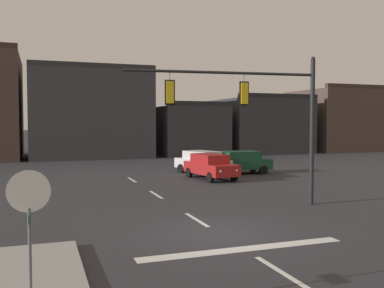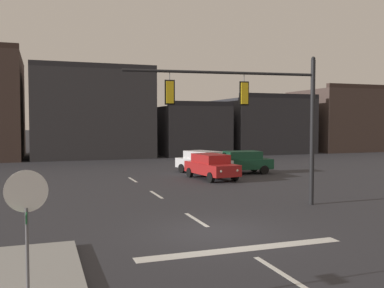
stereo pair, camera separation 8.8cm
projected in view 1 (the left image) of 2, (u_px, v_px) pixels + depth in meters
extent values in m
plane|color=#2B2B30|center=(217.00, 232.00, 14.43)|extent=(400.00, 400.00, 0.00)
cube|color=silver|center=(244.00, 249.00, 12.54)|extent=(6.40, 0.50, 0.01)
cube|color=silver|center=(280.00, 271.00, 10.66)|extent=(0.16, 2.40, 0.01)
cube|color=silver|center=(197.00, 220.00, 16.31)|extent=(0.16, 2.40, 0.01)
cube|color=silver|center=(156.00, 195.00, 21.96)|extent=(0.16, 2.40, 0.01)
cube|color=silver|center=(132.00, 180.00, 27.60)|extent=(0.16, 2.40, 0.01)
cylinder|color=black|center=(312.00, 133.00, 19.21)|extent=(0.20, 0.20, 6.44)
cylinder|color=black|center=(222.00, 73.00, 18.15)|extent=(8.31, 1.07, 0.12)
sphere|color=black|center=(313.00, 59.00, 19.05)|extent=(0.18, 0.18, 0.18)
cylinder|color=#56565B|center=(244.00, 79.00, 18.37)|extent=(0.03, 0.03, 0.35)
cube|color=gold|center=(244.00, 94.00, 18.41)|extent=(0.33, 0.27, 0.90)
sphere|color=green|center=(243.00, 87.00, 18.52)|extent=(0.20, 0.20, 0.20)
sphere|color=#2D2314|center=(243.00, 94.00, 18.53)|extent=(0.20, 0.20, 0.20)
sphere|color=black|center=(243.00, 100.00, 18.55)|extent=(0.20, 0.20, 0.20)
cube|color=black|center=(244.00, 93.00, 18.39)|extent=(0.42, 0.08, 1.02)
cylinder|color=#56565B|center=(170.00, 77.00, 17.65)|extent=(0.03, 0.03, 0.35)
cube|color=gold|center=(170.00, 92.00, 17.69)|extent=(0.33, 0.27, 0.90)
sphere|color=green|center=(169.00, 86.00, 17.80)|extent=(0.20, 0.20, 0.20)
sphere|color=#2D2314|center=(169.00, 93.00, 17.81)|extent=(0.20, 0.20, 0.20)
sphere|color=black|center=(169.00, 99.00, 17.83)|extent=(0.20, 0.20, 0.20)
cube|color=black|center=(170.00, 92.00, 17.67)|extent=(0.42, 0.08, 1.02)
cylinder|color=#56565B|center=(30.00, 267.00, 7.78)|extent=(0.06, 0.06, 2.15)
cylinder|color=white|center=(29.00, 191.00, 7.71)|extent=(0.76, 0.03, 0.76)
cylinder|color=#B21414|center=(29.00, 191.00, 7.73)|extent=(0.68, 0.03, 0.68)
cube|color=#19592D|center=(29.00, 216.00, 7.73)|extent=(0.02, 0.64, 0.16)
cube|color=#A81E1E|center=(211.00, 168.00, 27.94)|extent=(2.34, 4.59, 0.70)
cube|color=#A81E1E|center=(210.00, 158.00, 28.04)|extent=(1.90, 2.65, 0.56)
cube|color=#2D3842|center=(216.00, 160.00, 27.36)|extent=(1.54, 0.44, 0.47)
cube|color=#2D3842|center=(201.00, 157.00, 29.09)|extent=(1.54, 0.41, 0.46)
cylinder|color=black|center=(234.00, 176.00, 27.05)|extent=(0.30, 0.66, 0.64)
cylinder|color=black|center=(210.00, 177.00, 26.29)|extent=(0.30, 0.66, 0.64)
cylinder|color=black|center=(211.00, 171.00, 29.64)|extent=(0.30, 0.66, 0.64)
cylinder|color=black|center=(189.00, 172.00, 28.87)|extent=(0.30, 0.66, 0.64)
sphere|color=silver|center=(237.00, 170.00, 26.26)|extent=(0.16, 0.16, 0.16)
sphere|color=silver|center=(220.00, 171.00, 25.74)|extent=(0.16, 0.16, 0.16)
cube|color=maroon|center=(195.00, 164.00, 29.88)|extent=(1.36, 0.21, 0.12)
cube|color=silver|center=(203.00, 164.00, 30.91)|extent=(3.25, 4.75, 0.70)
cube|color=silver|center=(202.00, 155.00, 30.99)|extent=(2.37, 2.87, 0.56)
cube|color=#2D3842|center=(209.00, 156.00, 30.41)|extent=(1.51, 0.77, 0.47)
cube|color=#2D3842|center=(191.00, 154.00, 31.88)|extent=(1.50, 0.75, 0.46)
cylinder|color=black|center=(226.00, 170.00, 30.37)|extent=(0.43, 0.68, 0.64)
cylinder|color=black|center=(208.00, 172.00, 29.27)|extent=(0.43, 0.68, 0.64)
cylinder|color=black|center=(199.00, 167.00, 32.58)|extent=(0.43, 0.68, 0.64)
cylinder|color=black|center=(181.00, 168.00, 31.48)|extent=(0.43, 0.68, 0.64)
sphere|color=silver|center=(231.00, 165.00, 29.62)|extent=(0.16, 0.16, 0.16)
sphere|color=silver|center=(219.00, 166.00, 28.87)|extent=(0.16, 0.16, 0.16)
cube|color=maroon|center=(184.00, 161.00, 32.56)|extent=(1.29, 0.53, 0.12)
cube|color=#143D28|center=(240.00, 164.00, 30.86)|extent=(4.47, 1.97, 0.70)
cube|color=#143D28|center=(242.00, 155.00, 30.87)|extent=(2.53, 1.70, 0.56)
cube|color=#2D3842|center=(232.00, 156.00, 30.64)|extent=(0.31, 1.53, 0.47)
cube|color=#2D3842|center=(256.00, 155.00, 31.22)|extent=(0.28, 1.53, 0.46)
cylinder|color=black|center=(225.00, 171.00, 29.64)|extent=(0.65, 0.25, 0.64)
cylinder|color=black|center=(216.00, 169.00, 31.26)|extent=(0.65, 0.25, 0.64)
cylinder|color=black|center=(263.00, 170.00, 30.50)|extent=(0.65, 0.25, 0.64)
cylinder|color=black|center=(253.00, 167.00, 32.12)|extent=(0.65, 0.25, 0.64)
sphere|color=silver|center=(214.00, 165.00, 29.66)|extent=(0.16, 0.16, 0.16)
sphere|color=silver|center=(208.00, 163.00, 30.76)|extent=(0.16, 0.16, 0.16)
cube|color=maroon|center=(267.00, 162.00, 31.50)|extent=(0.09, 1.37, 0.12)
cube|color=#38383D|center=(90.00, 115.00, 45.50)|extent=(12.10, 8.57, 8.87)
cube|color=#2B2B30|center=(94.00, 66.00, 41.52)|extent=(12.10, 0.60, 0.50)
cube|color=#2D2D33|center=(184.00, 131.00, 50.34)|extent=(7.21, 10.92, 5.37)
cube|color=black|center=(200.00, 104.00, 45.33)|extent=(7.21, 0.60, 0.50)
cube|color=#2D2D33|center=(258.00, 126.00, 53.01)|extent=(9.89, 9.95, 6.37)
cube|color=black|center=(279.00, 96.00, 48.44)|extent=(9.89, 0.60, 0.50)
cube|color=#473833|center=(345.00, 121.00, 57.05)|extent=(12.67, 9.59, 7.73)
cube|color=#3A2B26|center=(370.00, 87.00, 52.61)|extent=(12.67, 0.60, 0.50)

